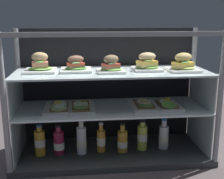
{
  "coord_description": "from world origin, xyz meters",
  "views": [
    {
      "loc": [
        -0.22,
        -1.98,
        0.97
      ],
      "look_at": [
        0.0,
        0.0,
        0.49
      ],
      "focal_mm": 48.08,
      "sensor_mm": 36.0,
      "label": 1
    }
  ],
  "objects_px": {
    "juice_bottle_front_fourth": "(101,140)",
    "juice_bottle_back_right": "(164,137)",
    "juice_bottle_back_center": "(82,141)",
    "plated_roll_sandwich_near_right_corner": "(40,65)",
    "plated_roll_sandwich_far_left": "(76,66)",
    "plated_roll_sandwich_far_right": "(147,63)",
    "juice_bottle_front_second": "(40,142)",
    "plated_roll_sandwich_center": "(111,66)",
    "juice_bottle_back_left": "(142,137)",
    "open_sandwich_tray_far_left": "(155,104)",
    "juice_bottle_front_left_end": "(59,142)",
    "open_sandwich_tray_far_right": "(70,106)",
    "plated_roll_sandwich_left_of_center": "(183,64)",
    "juice_bottle_front_right_end": "(122,141)"
  },
  "relations": [
    {
      "from": "plated_roll_sandwich_near_right_corner",
      "to": "juice_bottle_front_second",
      "type": "xyz_separation_m",
      "value": [
        -0.03,
        -0.04,
        -0.53
      ]
    },
    {
      "from": "plated_roll_sandwich_far_right",
      "to": "juice_bottle_front_right_end",
      "type": "height_order",
      "value": "plated_roll_sandwich_far_right"
    },
    {
      "from": "juice_bottle_back_center",
      "to": "juice_bottle_back_right",
      "type": "distance_m",
      "value": 0.59
    },
    {
      "from": "juice_bottle_front_second",
      "to": "plated_roll_sandwich_center",
      "type": "bearing_deg",
      "value": -1.78
    },
    {
      "from": "juice_bottle_front_fourth",
      "to": "juice_bottle_front_right_end",
      "type": "height_order",
      "value": "juice_bottle_front_fourth"
    },
    {
      "from": "plated_roll_sandwich_far_left",
      "to": "plated_roll_sandwich_far_right",
      "type": "distance_m",
      "value": 0.48
    },
    {
      "from": "juice_bottle_front_fourth",
      "to": "juice_bottle_back_right",
      "type": "bearing_deg",
      "value": 0.47
    },
    {
      "from": "juice_bottle_front_fourth",
      "to": "juice_bottle_front_right_end",
      "type": "distance_m",
      "value": 0.15
    },
    {
      "from": "juice_bottle_front_second",
      "to": "plated_roll_sandwich_far_left",
      "type": "bearing_deg",
      "value": 9.28
    },
    {
      "from": "plated_roll_sandwich_near_right_corner",
      "to": "juice_bottle_back_left",
      "type": "bearing_deg",
      "value": -2.56
    },
    {
      "from": "plated_roll_sandwich_center",
      "to": "juice_bottle_front_right_end",
      "type": "xyz_separation_m",
      "value": [
        0.08,
        0.01,
        -0.54
      ]
    },
    {
      "from": "open_sandwich_tray_far_left",
      "to": "juice_bottle_back_right",
      "type": "relative_size",
      "value": 1.5
    },
    {
      "from": "plated_roll_sandwich_center",
      "to": "plated_roll_sandwich_left_of_center",
      "type": "height_order",
      "value": "plated_roll_sandwich_left_of_center"
    },
    {
      "from": "plated_roll_sandwich_left_of_center",
      "to": "juice_bottle_front_fourth",
      "type": "relative_size",
      "value": 0.93
    },
    {
      "from": "plated_roll_sandwich_far_left",
      "to": "juice_bottle_front_left_end",
      "type": "xyz_separation_m",
      "value": [
        -0.13,
        -0.04,
        -0.53
      ]
    },
    {
      "from": "plated_roll_sandwich_center",
      "to": "juice_bottle_back_left",
      "type": "xyz_separation_m",
      "value": [
        0.23,
        0.03,
        -0.52
      ]
    },
    {
      "from": "plated_roll_sandwich_center",
      "to": "juice_bottle_front_fourth",
      "type": "height_order",
      "value": "plated_roll_sandwich_center"
    },
    {
      "from": "plated_roll_sandwich_left_of_center",
      "to": "juice_bottle_back_center",
      "type": "distance_m",
      "value": 0.87
    },
    {
      "from": "juice_bottle_front_second",
      "to": "plated_roll_sandwich_far_right",
      "type": "bearing_deg",
      "value": 2.35
    },
    {
      "from": "plated_roll_sandwich_center",
      "to": "juice_bottle_front_right_end",
      "type": "bearing_deg",
      "value": 6.15
    },
    {
      "from": "juice_bottle_front_left_end",
      "to": "juice_bottle_front_right_end",
      "type": "xyz_separation_m",
      "value": [
        0.44,
        -0.01,
        -0.01
      ]
    },
    {
      "from": "juice_bottle_back_center",
      "to": "plated_roll_sandwich_center",
      "type": "bearing_deg",
      "value": -1.51
    },
    {
      "from": "open_sandwich_tray_far_right",
      "to": "juice_bottle_front_second",
      "type": "bearing_deg",
      "value": -175.84
    },
    {
      "from": "juice_bottle_front_second",
      "to": "juice_bottle_back_center",
      "type": "bearing_deg",
      "value": -1.99
    },
    {
      "from": "plated_roll_sandwich_near_right_corner",
      "to": "juice_bottle_front_second",
      "type": "relative_size",
      "value": 0.93
    },
    {
      "from": "juice_bottle_back_right",
      "to": "plated_roll_sandwich_left_of_center",
      "type": "bearing_deg",
      "value": -22.52
    },
    {
      "from": "open_sandwich_tray_far_right",
      "to": "juice_bottle_front_second",
      "type": "xyz_separation_m",
      "value": [
        -0.21,
        -0.02,
        -0.25
      ]
    },
    {
      "from": "juice_bottle_front_second",
      "to": "juice_bottle_front_fourth",
      "type": "height_order",
      "value": "juice_bottle_front_second"
    },
    {
      "from": "juice_bottle_back_center",
      "to": "plated_roll_sandwich_near_right_corner",
      "type": "bearing_deg",
      "value": 168.32
    },
    {
      "from": "juice_bottle_front_second",
      "to": "open_sandwich_tray_far_right",
      "type": "bearing_deg",
      "value": 4.16
    },
    {
      "from": "plated_roll_sandwich_left_of_center",
      "to": "juice_bottle_front_second",
      "type": "relative_size",
      "value": 0.91
    },
    {
      "from": "juice_bottle_front_right_end",
      "to": "juice_bottle_front_second",
      "type": "bearing_deg",
      "value": 179.35
    },
    {
      "from": "juice_bottle_back_center",
      "to": "juice_bottle_back_left",
      "type": "relative_size",
      "value": 1.07
    },
    {
      "from": "juice_bottle_front_right_end",
      "to": "juice_bottle_back_left",
      "type": "distance_m",
      "value": 0.15
    },
    {
      "from": "plated_roll_sandwich_near_right_corner",
      "to": "plated_roll_sandwich_far_right",
      "type": "distance_m",
      "value": 0.72
    },
    {
      "from": "plated_roll_sandwich_far_left",
      "to": "open_sandwich_tray_far_left",
      "type": "bearing_deg",
      "value": -4.11
    },
    {
      "from": "juice_bottle_front_second",
      "to": "juice_bottle_back_center",
      "type": "relative_size",
      "value": 0.93
    },
    {
      "from": "plated_roll_sandwich_far_right",
      "to": "juice_bottle_front_fourth",
      "type": "xyz_separation_m",
      "value": [
        -0.32,
        -0.02,
        -0.54
      ]
    },
    {
      "from": "plated_roll_sandwich_center",
      "to": "juice_bottle_front_fourth",
      "type": "xyz_separation_m",
      "value": [
        -0.07,
        0.03,
        -0.53
      ]
    },
    {
      "from": "plated_roll_sandwich_near_right_corner",
      "to": "plated_roll_sandwich_far_left",
      "type": "bearing_deg",
      "value": -0.26
    },
    {
      "from": "juice_bottle_back_center",
      "to": "juice_bottle_front_fourth",
      "type": "xyz_separation_m",
      "value": [
        0.14,
        0.02,
        -0.01
      ]
    },
    {
      "from": "open_sandwich_tray_far_left",
      "to": "juice_bottle_back_right",
      "type": "bearing_deg",
      "value": 8.76
    },
    {
      "from": "plated_roll_sandwich_far_right",
      "to": "juice_bottle_back_left",
      "type": "xyz_separation_m",
      "value": [
        -0.02,
        -0.02,
        -0.53
      ]
    },
    {
      "from": "plated_roll_sandwich_left_of_center",
      "to": "juice_bottle_front_left_end",
      "type": "height_order",
      "value": "plated_roll_sandwich_left_of_center"
    },
    {
      "from": "plated_roll_sandwich_far_right",
      "to": "plated_roll_sandwich_left_of_center",
      "type": "distance_m",
      "value": 0.24
    },
    {
      "from": "plated_roll_sandwich_center",
      "to": "plated_roll_sandwich_far_right",
      "type": "xyz_separation_m",
      "value": [
        0.25,
        0.05,
        0.01
      ]
    },
    {
      "from": "juice_bottle_front_left_end",
      "to": "open_sandwich_tray_far_right",
      "type": "bearing_deg",
      "value": 8.43
    },
    {
      "from": "juice_bottle_back_left",
      "to": "plated_roll_sandwich_near_right_corner",
      "type": "bearing_deg",
      "value": 177.44
    },
    {
      "from": "open_sandwich_tray_far_right",
      "to": "juice_bottle_back_left",
      "type": "distance_m",
      "value": 0.56
    },
    {
      "from": "juice_bottle_front_left_end",
      "to": "plated_roll_sandwich_far_left",
      "type": "bearing_deg",
      "value": 16.74
    }
  ]
}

